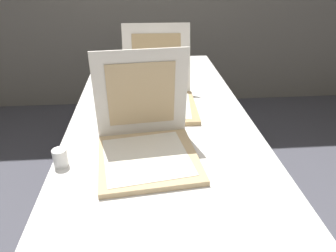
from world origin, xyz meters
The scene contains 5 objects.
table centered at (0.00, 0.62, 0.71)m, with size 0.89×2.25×0.75m.
pizza_box_front centered at (-0.08, 0.32, 0.81)m, with size 0.42×0.42×0.40m.
pizza_box_middle centered at (0.00, 0.80, 0.81)m, with size 0.40×0.51×0.39m.
cup_white_near_left centered at (-0.41, 0.28, 0.79)m, with size 0.06×0.06×0.07m, color white.
cup_white_far centered at (-0.21, 1.02, 0.79)m, with size 0.06×0.06×0.07m, color white.
Camera 1 is at (-0.08, -0.72, 1.45)m, focal length 32.76 mm.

